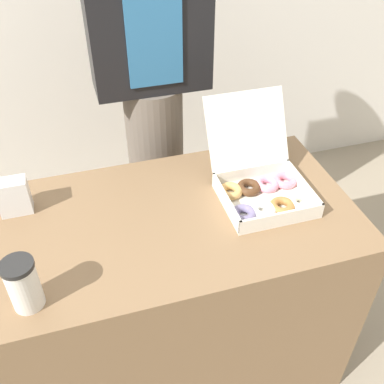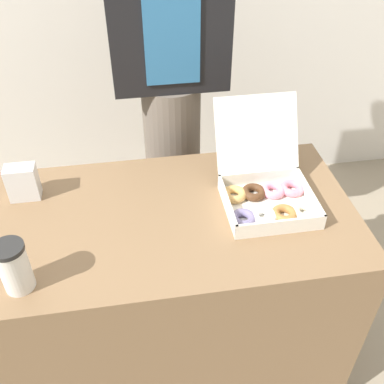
{
  "view_description": "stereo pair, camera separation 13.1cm",
  "coord_description": "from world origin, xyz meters",
  "px_view_note": "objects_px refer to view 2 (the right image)",
  "views": [
    {
      "loc": [
        -0.24,
        -0.99,
        1.69
      ],
      "look_at": [
        0.06,
        -0.01,
        0.86
      ],
      "focal_mm": 42.0,
      "sensor_mm": 36.0,
      "label": 1
    },
    {
      "loc": [
        -0.11,
        -1.02,
        1.69
      ],
      "look_at": [
        0.06,
        -0.01,
        0.86
      ],
      "focal_mm": 42.0,
      "sensor_mm": 36.0,
      "label": 2
    }
  ],
  "objects_px": {
    "donut_box": "(267,191)",
    "coffee_cup": "(14,267)",
    "person_customer": "(170,80)",
    "napkin_holder": "(23,182)"
  },
  "relations": [
    {
      "from": "donut_box",
      "to": "napkin_holder",
      "type": "distance_m",
      "value": 0.77
    },
    {
      "from": "coffee_cup",
      "to": "napkin_holder",
      "type": "distance_m",
      "value": 0.37
    },
    {
      "from": "donut_box",
      "to": "person_customer",
      "type": "distance_m",
      "value": 0.59
    },
    {
      "from": "coffee_cup",
      "to": "person_customer",
      "type": "relative_size",
      "value": 0.08
    },
    {
      "from": "donut_box",
      "to": "person_customer",
      "type": "bearing_deg",
      "value": 114.09
    },
    {
      "from": "donut_box",
      "to": "coffee_cup",
      "type": "relative_size",
      "value": 2.51
    },
    {
      "from": "coffee_cup",
      "to": "person_customer",
      "type": "xyz_separation_m",
      "value": [
        0.49,
        0.75,
        0.12
      ]
    },
    {
      "from": "coffee_cup",
      "to": "person_customer",
      "type": "distance_m",
      "value": 0.9
    },
    {
      "from": "coffee_cup",
      "to": "donut_box",
      "type": "bearing_deg",
      "value": 17.34
    },
    {
      "from": "napkin_holder",
      "to": "person_customer",
      "type": "height_order",
      "value": "person_customer"
    }
  ]
}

